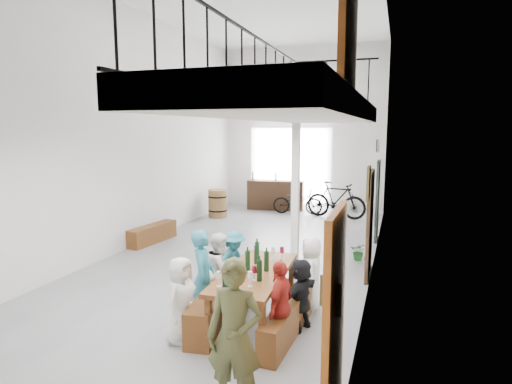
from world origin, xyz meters
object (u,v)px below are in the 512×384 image
(tasting_table, at_px, (255,277))
(host_standing, at_px, (235,337))
(side_bench, at_px, (152,234))
(bicycle_near, at_px, (298,201))
(serving_counter, at_px, (276,195))
(oak_barrel, at_px, (218,203))
(bench_inner, at_px, (220,301))

(tasting_table, relative_size, host_standing, 1.33)
(side_bench, xyz_separation_m, host_standing, (4.24, -5.28, 0.56))
(tasting_table, height_order, bicycle_near, bicycle_near)
(serving_counter, bearing_deg, oak_barrel, -133.81)
(tasting_table, bearing_deg, serving_counter, 101.80)
(oak_barrel, bearing_deg, bench_inner, -66.18)
(side_bench, height_order, serving_counter, serving_counter)
(bench_inner, xyz_separation_m, oak_barrel, (-2.96, 6.71, 0.19))
(oak_barrel, relative_size, bicycle_near, 0.54)
(tasting_table, distance_m, host_standing, 1.89)
(bench_inner, bearing_deg, side_bench, 126.59)
(tasting_table, height_order, bench_inner, tasting_table)
(side_bench, xyz_separation_m, oak_barrel, (0.28, 3.34, 0.22))
(bicycle_near, bearing_deg, serving_counter, 53.86)
(oak_barrel, xyz_separation_m, host_standing, (3.95, -8.62, 0.33))
(tasting_table, xyz_separation_m, serving_counter, (-2.15, 8.60, -0.20))
(bench_inner, height_order, host_standing, host_standing)
(bench_inner, height_order, serving_counter, serving_counter)
(bench_inner, xyz_separation_m, side_bench, (-3.25, 3.37, -0.03))
(host_standing, xyz_separation_m, bicycle_near, (-1.66, 9.90, -0.35))
(host_standing, bearing_deg, oak_barrel, 111.66)
(bicycle_near, bearing_deg, host_standing, -175.61)
(host_standing, distance_m, bicycle_near, 10.05)
(tasting_table, bearing_deg, bicycle_near, 96.56)
(bench_inner, xyz_separation_m, serving_counter, (-1.58, 8.54, 0.26))
(bench_inner, bearing_deg, serving_counter, 93.15)
(bench_inner, relative_size, serving_counter, 1.13)
(serving_counter, bearing_deg, bench_inner, -86.03)
(oak_barrel, relative_size, host_standing, 0.57)
(host_standing, bearing_deg, side_bench, 125.76)
(host_standing, height_order, bicycle_near, host_standing)
(host_standing, bearing_deg, bicycle_near, 96.57)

